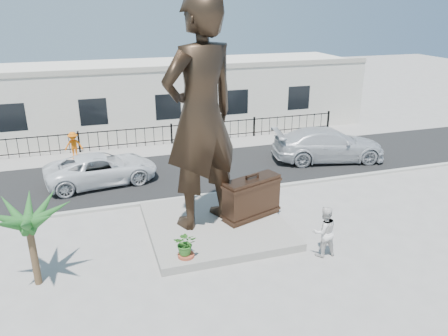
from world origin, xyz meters
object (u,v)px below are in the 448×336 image
Objects in this scene: suitcase at (252,198)px; tourist at (324,232)px; statue at (201,116)px; car_white at (102,169)px.

suitcase reaches higher than tourist.
suitcase is at bearing -62.41° from tourist.
tourist is (3.49, -3.17, -3.59)m from statue.
suitcase is at bearing 150.91° from statue.
suitcase is 3.32m from tourist.
suitcase is 8.19m from car_white.
statue reaches higher than suitcase.
statue is 5.92m from tourist.
car_white is at bearing 112.39° from suitcase.
car_white is (-6.98, 9.05, -0.18)m from tourist.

